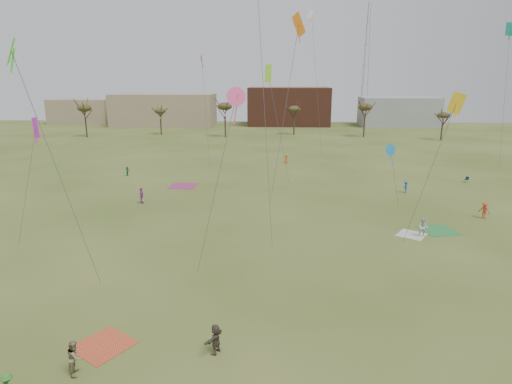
{
  "coord_description": "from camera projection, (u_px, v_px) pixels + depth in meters",
  "views": [
    {
      "loc": [
        1.87,
        -23.47,
        14.93
      ],
      "look_at": [
        0.0,
        12.0,
        5.5
      ],
      "focal_mm": 30.2,
      "sensor_mm": 36.0,
      "label": 1
    }
  ],
  "objects": [
    {
      "name": "ground",
      "position": [
        246.0,
        328.0,
        26.58
      ],
      "size": [
        260.0,
        260.0,
        0.0
      ],
      "primitive_type": "plane",
      "color": "#3F541A",
      "rests_on": "ground"
    },
    {
      "name": "spectator_fore_b",
      "position": [
        75.0,
        357.0,
        22.24
      ],
      "size": [
        0.93,
        1.08,
        1.91
      ],
      "primitive_type": "imported",
      "rotation": [
        0.0,
        0.0,
        1.82
      ],
      "color": "#867B55",
      "rests_on": "ground"
    },
    {
      "name": "spectator_fore_c",
      "position": [
        216.0,
        339.0,
        23.93
      ],
      "size": [
        1.17,
        1.69,
        1.75
      ],
      "primitive_type": "imported",
      "rotation": [
        0.0,
        0.0,
        4.27
      ],
      "color": "#4E4438",
      "rests_on": "ground"
    },
    {
      "name": "flyer_mid_b",
      "position": [
        484.0,
        210.0,
        47.04
      ],
      "size": [
        1.32,
        1.33,
        1.85
      ],
      "primitive_type": "imported",
      "rotation": [
        0.0,
        0.0,
        5.48
      ],
      "color": "#C74325",
      "rests_on": "ground"
    },
    {
      "name": "spectator_mid_d",
      "position": [
        142.0,
        195.0,
        52.75
      ],
      "size": [
        0.63,
        1.21,
        1.97
      ],
      "primitive_type": "imported",
      "rotation": [
        0.0,
        0.0,
        1.7
      ],
      "color": "#9E429E",
      "rests_on": "ground"
    },
    {
      "name": "spectator_mid_e",
      "position": [
        423.0,
        228.0,
        41.53
      ],
      "size": [
        1.11,
        1.0,
        1.89
      ],
      "primitive_type": "imported",
      "rotation": [
        0.0,
        0.0,
        5.92
      ],
      "color": "silver",
      "rests_on": "ground"
    },
    {
      "name": "flyer_far_a",
      "position": [
        127.0,
        171.0,
        67.82
      ],
      "size": [
        0.54,
        1.36,
        1.43
      ],
      "primitive_type": "imported",
      "rotation": [
        0.0,
        0.0,
        1.66
      ],
      "color": "#27764D",
      "rests_on": "ground"
    },
    {
      "name": "flyer_far_b",
      "position": [
        286.0,
        159.0,
        77.71
      ],
      "size": [
        0.86,
        0.76,
        1.49
      ],
      "primitive_type": "imported",
      "rotation": [
        0.0,
        0.0,
        0.49
      ],
      "color": "#CA5D22",
      "rests_on": "ground"
    },
    {
      "name": "flyer_far_c",
      "position": [
        405.0,
        187.0,
        57.6
      ],
      "size": [
        0.69,
        1.1,
        1.64
      ],
      "primitive_type": "imported",
      "rotation": [
        0.0,
        0.0,
        4.79
      ],
      "color": "#22629D",
      "rests_on": "ground"
    },
    {
      "name": "blanket_red",
      "position": [
        104.0,
        345.0,
        24.8
      ],
      "size": [
        3.95,
        3.95,
        0.03
      ],
      "primitive_type": "cube",
      "rotation": [
        0.0,
        0.0,
        2.57
      ],
      "color": "#D6502A",
      "rests_on": "ground"
    },
    {
      "name": "blanket_cream",
      "position": [
        411.0,
        235.0,
        42.29
      ],
      "size": [
        3.42,
        3.42,
        0.03
      ],
      "primitive_type": "cube",
      "rotation": [
        0.0,
        0.0,
        0.99
      ],
      "color": "silver",
      "rests_on": "ground"
    },
    {
      "name": "blanket_plum",
      "position": [
        183.0,
        186.0,
        61.43
      ],
      "size": [
        3.96,
        3.96,
        0.03
      ],
      "primitive_type": "cube",
      "rotation": [
        0.0,
        0.0,
        1.5
      ],
      "color": "#9F3169",
      "rests_on": "ground"
    },
    {
      "name": "blanket_olive",
      "position": [
        438.0,
        231.0,
        43.48
      ],
      "size": [
        3.98,
        3.98,
        0.03
      ],
      "primitive_type": "cube",
      "rotation": [
        0.0,
        0.0,
        0.24
      ],
      "color": "#30843B",
      "rests_on": "ground"
    },
    {
      "name": "camp_chair_right",
      "position": [
        466.0,
        181.0,
        63.45
      ],
      "size": [
        0.73,
        0.72,
        0.87
      ],
      "rotation": [
        0.0,
        0.0,
        5.29
      ],
      "color": "#15213C",
      "rests_on": "ground"
    },
    {
      "name": "kites_aloft",
      "position": [
        280.0,
        22.0,
        51.02
      ],
      "size": [
        68.52,
        62.03,
        26.74
      ],
      "color": "red",
      "rests_on": "ground"
    },
    {
      "name": "tree_line",
      "position": [
        259.0,
        112.0,
        101.27
      ],
      "size": [
        117.44,
        49.32,
        8.91
      ],
      "color": "#3A2B1E",
      "rests_on": "ground"
    },
    {
      "name": "building_tan",
      "position": [
        164.0,
        110.0,
        138.07
      ],
      "size": [
        32.0,
        14.0,
        10.0
      ],
      "primitive_type": "cube",
      "color": "#937F60",
      "rests_on": "ground"
    },
    {
      "name": "building_brick",
      "position": [
        289.0,
        106.0,
        140.61
      ],
      "size": [
        26.0,
        16.0,
        12.0
      ],
      "primitive_type": "cube",
      "color": "brown",
      "rests_on": "ground"
    },
    {
      "name": "building_grey",
      "position": [
        398.0,
        112.0,
        137.28
      ],
      "size": [
        24.0,
        12.0,
        9.0
      ],
      "primitive_type": "cube",
      "color": "gray",
      "rests_on": "ground"
    },
    {
      "name": "building_tan_west",
      "position": [
        83.0,
        111.0,
        146.61
      ],
      "size": [
        20.0,
        12.0,
        8.0
      ],
      "primitive_type": "cube",
      "color": "#937F60",
      "rests_on": "ground"
    },
    {
      "name": "radio_tower",
      "position": [
        366.0,
        64.0,
        140.77
      ],
      "size": [
        1.51,
        1.72,
        41.0
      ],
      "color": "#9EA3A8",
      "rests_on": "ground"
    }
  ]
}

